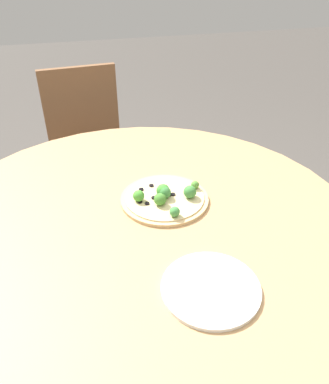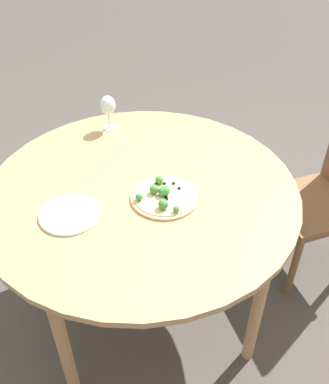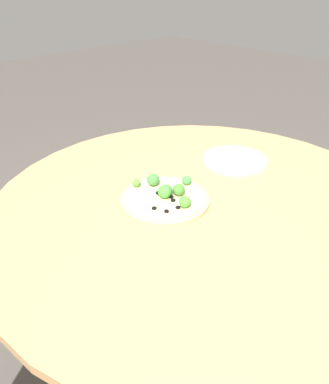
{
  "view_description": "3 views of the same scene",
  "coord_description": "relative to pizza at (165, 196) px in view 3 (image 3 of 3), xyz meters",
  "views": [
    {
      "loc": [
        0.15,
        0.82,
        1.42
      ],
      "look_at": [
        -0.09,
        -0.07,
        0.8
      ],
      "focal_mm": 35.0,
      "sensor_mm": 36.0,
      "label": 1
    },
    {
      "loc": [
        -1.31,
        0.24,
        1.84
      ],
      "look_at": [
        -0.09,
        -0.07,
        0.8
      ],
      "focal_mm": 40.0,
      "sensor_mm": 36.0,
      "label": 2
    },
    {
      "loc": [
        0.57,
        -0.73,
        1.36
      ],
      "look_at": [
        -0.09,
        -0.07,
        0.8
      ],
      "focal_mm": 35.0,
      "sensor_mm": 36.0,
      "label": 3
    }
  ],
  "objects": [
    {
      "name": "dining_table",
      "position": [
        0.09,
        0.07,
        -0.09
      ],
      "size": [
        1.25,
        1.25,
        0.77
      ],
      "color": "tan",
      "rests_on": "ground_plane"
    },
    {
      "name": "ground_plane",
      "position": [
        0.09,
        0.07,
        -0.78
      ],
      "size": [
        12.0,
        12.0,
        0.0
      ],
      "primitive_type": "plane",
      "color": "#4C4742"
    },
    {
      "name": "plate_near",
      "position": [
        -0.01,
        0.36,
        -0.01
      ],
      "size": [
        0.22,
        0.22,
        0.01
      ],
      "color": "white",
      "rests_on": "dining_table"
    },
    {
      "name": "pizza",
      "position": [
        0.0,
        0.0,
        0.0
      ],
      "size": [
        0.26,
        0.26,
        0.05
      ],
      "color": "tan",
      "rests_on": "dining_table"
    }
  ]
}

